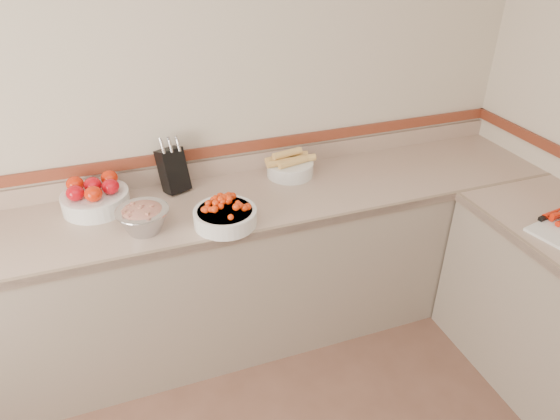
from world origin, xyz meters
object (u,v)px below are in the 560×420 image
object	(u,v)px
cherry_tomato_bowl	(225,214)
corn_bowl	(290,166)
knife_block	(173,169)
tomato_bowl	(95,197)
rhubarb_bowl	(143,217)

from	to	relation	value
cherry_tomato_bowl	corn_bowl	size ratio (longest dim) A/B	1.04
knife_block	cherry_tomato_bowl	size ratio (longest dim) A/B	1.00
tomato_bowl	rhubarb_bowl	bearing A→B (deg)	-55.15
tomato_bowl	rhubarb_bowl	xyz separation A→B (m)	(0.20, -0.29, 0.00)
tomato_bowl	rhubarb_bowl	world-z (taller)	tomato_bowl
cherry_tomato_bowl	corn_bowl	xyz separation A→B (m)	(0.47, 0.38, 0.00)
knife_block	rhubarb_bowl	bearing A→B (deg)	-119.66
cherry_tomato_bowl	corn_bowl	distance (m)	0.61
cherry_tomato_bowl	rhubarb_bowl	size ratio (longest dim) A/B	1.22
tomato_bowl	corn_bowl	distance (m)	1.05
tomato_bowl	cherry_tomato_bowl	world-z (taller)	same
knife_block	rhubarb_bowl	world-z (taller)	knife_block
tomato_bowl	rhubarb_bowl	size ratio (longest dim) A/B	1.33
tomato_bowl	cherry_tomato_bowl	bearing A→B (deg)	-32.28
knife_block	corn_bowl	distance (m)	0.65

